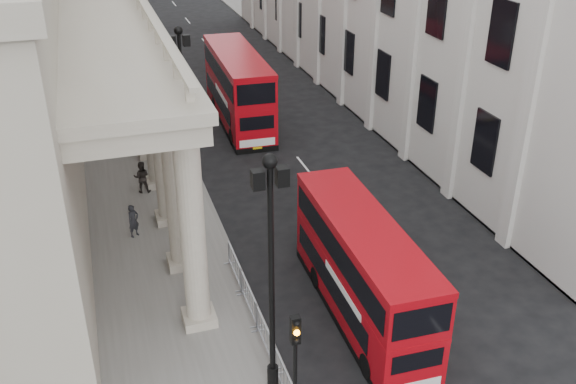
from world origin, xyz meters
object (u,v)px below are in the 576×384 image
object	(u,v)px
bus_near	(362,268)
lamp_post_north	(147,27)
lamp_post_south	(271,263)
pedestrian_a	(133,221)
bus_far	(238,87)
pedestrian_b	(142,177)
pedestrian_c	(163,166)
traffic_light	(295,354)
lamp_post_mid	(183,96)

from	to	relation	value
bus_near	lamp_post_north	bearing A→B (deg)	99.56
lamp_post_south	pedestrian_a	distance (m)	12.22
bus_far	lamp_post_north	bearing A→B (deg)	122.91
lamp_post_north	pedestrian_b	world-z (taller)	lamp_post_north
bus_near	bus_far	world-z (taller)	bus_far
pedestrian_c	traffic_light	bearing A→B (deg)	-83.36
lamp_post_mid	traffic_light	bearing A→B (deg)	-89.68
lamp_post_north	pedestrian_c	bearing A→B (deg)	-94.74
lamp_post_mid	traffic_light	xyz separation A→B (m)	(0.10, -18.02, -1.80)
lamp_post_south	pedestrian_c	distance (m)	17.14
lamp_post_mid	pedestrian_c	xyz separation A→B (m)	(-1.28, 0.62, -3.99)
lamp_post_south	pedestrian_b	size ratio (longest dim) A/B	4.87
pedestrian_b	pedestrian_c	xyz separation A→B (m)	(1.28, 1.17, -0.05)
lamp_post_north	lamp_post_south	bearing A→B (deg)	-90.00
pedestrian_a	pedestrian_c	bearing A→B (deg)	34.50
traffic_light	pedestrian_a	bearing A→B (deg)	104.97
pedestrian_b	pedestrian_c	world-z (taller)	pedestrian_b
bus_near	pedestrian_c	size ratio (longest dim) A/B	5.82
pedestrian_a	pedestrian_c	distance (m)	5.96
lamp_post_south	bus_far	xyz separation A→B (m)	(4.71, 24.15, -2.47)
lamp_post_mid	bus_far	world-z (taller)	lamp_post_mid
bus_far	pedestrian_b	distance (m)	11.43
lamp_post_south	lamp_post_north	bearing A→B (deg)	90.00
traffic_light	bus_far	xyz separation A→B (m)	(4.61, 26.17, -0.67)
pedestrian_b	lamp_post_south	bearing A→B (deg)	110.67
lamp_post_mid	lamp_post_north	size ratio (longest dim) A/B	1.00
pedestrian_b	lamp_post_north	bearing A→B (deg)	-87.49
bus_near	pedestrian_a	xyz separation A→B (m)	(-7.66, 8.29, -1.19)
lamp_post_south	traffic_light	world-z (taller)	lamp_post_south
lamp_post_north	bus_near	distance (m)	29.69
traffic_light	bus_near	world-z (taller)	traffic_light
pedestrian_b	pedestrian_c	distance (m)	1.73
traffic_light	bus_near	distance (m)	6.42
traffic_light	pedestrian_c	world-z (taller)	traffic_light
bus_far	traffic_light	bearing A→B (deg)	-98.08
lamp_post_north	bus_near	world-z (taller)	lamp_post_north
traffic_light	pedestrian_b	size ratio (longest dim) A/B	2.52
lamp_post_mid	bus_far	distance (m)	9.73
lamp_post_north	traffic_light	world-z (taller)	lamp_post_north
lamp_post_south	pedestrian_b	distance (m)	16.14
bus_near	bus_far	distance (m)	21.40
lamp_post_north	bus_far	world-z (taller)	lamp_post_north
lamp_post_mid	pedestrian_a	world-z (taller)	lamp_post_mid
lamp_post_mid	pedestrian_b	world-z (taller)	lamp_post_mid
lamp_post_north	bus_near	bearing A→B (deg)	-81.70
lamp_post_south	bus_far	distance (m)	24.73
lamp_post_mid	pedestrian_b	size ratio (longest dim) A/B	4.87
lamp_post_mid	traffic_light	distance (m)	18.11
pedestrian_a	pedestrian_c	xyz separation A→B (m)	(2.12, 5.58, 0.01)
lamp_post_mid	pedestrian_a	xyz separation A→B (m)	(-3.39, -4.96, -4.00)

